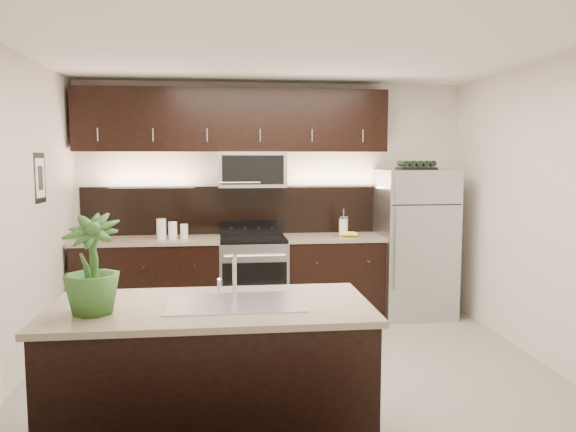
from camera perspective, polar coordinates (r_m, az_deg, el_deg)
The scene contains 12 objects.
ground at distance 4.99m, azimuth 0.56°, elevation -15.65°, with size 4.50×4.50×0.00m, color gray.
room_walls at distance 4.59m, azimuth -0.74°, elevation 4.20°, with size 4.52×4.02×2.71m.
counter_run at distance 6.44m, azimuth -5.39°, elevation -6.31°, with size 3.51×0.65×0.94m.
upper_fixtures at distance 6.44m, azimuth -5.33°, elevation 8.64°, with size 3.49×0.40×1.66m.
island at distance 3.66m, azimuth -7.73°, elevation -15.98°, with size 1.96×0.96×0.94m.
sink_faucet at distance 3.52m, azimuth -5.37°, elevation -8.56°, with size 0.84×0.50×0.28m.
refrigerator at distance 6.68m, azimuth 12.73°, elevation -2.68°, with size 0.82×0.74×1.70m, color #B2B2B7.
wine_rack at distance 6.61m, azimuth 12.91°, elevation 5.01°, with size 0.42×0.26×0.10m.
plant at distance 3.41m, azimuth -19.33°, elevation -4.66°, with size 0.32×0.32×0.58m, color #336528.
canisters at distance 6.32m, azimuth -11.90°, elevation -1.39°, with size 0.34×0.11×0.23m.
french_press at distance 6.43m, azimuth 5.65°, elevation -1.06°, with size 0.10×0.10×0.30m.
bananas at distance 6.41m, azimuth 5.74°, elevation -1.80°, with size 0.20×0.16×0.06m, color yellow.
Camera 1 is at (-0.58, -4.60, 1.84)m, focal length 35.00 mm.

